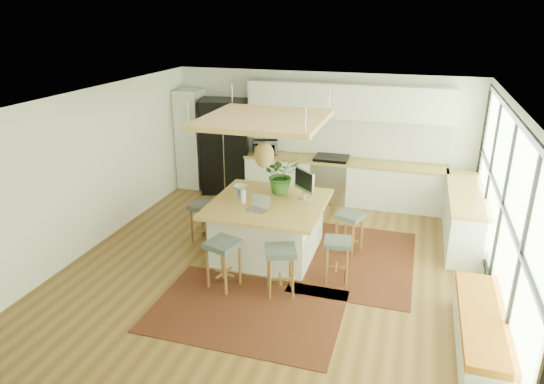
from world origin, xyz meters
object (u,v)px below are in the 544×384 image
(stool_near_right, at_px, (280,271))
(stool_left_side, at_px, (205,223))
(stool_near_left, at_px, (224,265))
(stool_right_front, at_px, (337,259))
(monitor, at_px, (304,183))
(island_plant, at_px, (281,178))
(stool_right_back, at_px, (349,232))
(laptop, at_px, (258,203))
(fridge, at_px, (225,151))
(island, at_px, (268,228))
(microwave, at_px, (266,146))

(stool_near_right, xyz_separation_m, stool_left_side, (-1.75, 1.23, 0.00))
(stool_near_left, height_order, stool_right_front, stool_near_left)
(monitor, relative_size, island_plant, 0.82)
(stool_left_side, bearing_deg, stool_right_back, 8.73)
(stool_near_left, distance_m, laptop, 1.13)
(stool_right_back, xyz_separation_m, stool_left_side, (-2.51, -0.38, 0.00))
(island_plant, bearing_deg, fridge, 131.39)
(island, bearing_deg, fridge, 124.61)
(stool_left_side, distance_m, island_plant, 1.59)
(laptop, bearing_deg, fridge, 132.33)
(stool_right_back, height_order, monitor, monitor)
(stool_right_front, relative_size, laptop, 1.96)
(island, height_order, stool_right_back, island)
(stool_near_left, relative_size, monitor, 1.37)
(stool_near_left, bearing_deg, stool_left_side, 124.52)
(island, distance_m, laptop, 0.70)
(stool_near_right, height_order, monitor, monitor)
(stool_near_left, height_order, island_plant, island_plant)
(stool_right_front, xyz_separation_m, island_plant, (-1.18, 1.04, 0.83))
(stool_right_front, bearing_deg, monitor, 129.63)
(stool_right_back, bearing_deg, fridge, 144.73)
(stool_near_left, bearing_deg, laptop, 73.72)
(stool_near_right, bearing_deg, fridge, 121.98)
(island, bearing_deg, stool_left_side, 176.50)
(stool_right_front, xyz_separation_m, monitor, (-0.74, 0.90, 0.83))
(stool_right_back, xyz_separation_m, laptop, (-1.36, -0.84, 0.70))
(stool_near_left, xyz_separation_m, laptop, (0.25, 0.85, 0.70))
(stool_near_right, relative_size, monitor, 1.33)
(stool_right_front, bearing_deg, stool_right_back, 87.93)
(stool_right_front, bearing_deg, island_plant, 138.52)
(stool_near_left, height_order, microwave, microwave)
(stool_near_left, bearing_deg, stool_near_right, 5.62)
(island, distance_m, stool_near_left, 1.28)
(island, xyz_separation_m, stool_near_right, (0.54, -1.15, -0.11))
(island_plant, bearing_deg, island, -99.68)
(island, bearing_deg, island_plant, 80.32)
(stool_near_left, distance_m, island_plant, 1.95)
(fridge, distance_m, microwave, 0.96)
(laptop, distance_m, microwave, 3.21)
(stool_right_back, distance_m, stool_left_side, 2.54)
(stool_near_left, xyz_separation_m, stool_right_back, (1.61, 1.69, 0.00))
(island, xyz_separation_m, monitor, (0.52, 0.34, 0.72))
(island, relative_size, stool_near_right, 2.56)
(stool_right_front, bearing_deg, stool_near_right, -140.30)
(microwave, bearing_deg, stool_near_left, -96.73)
(fridge, xyz_separation_m, island_plant, (1.94, -2.20, 0.26))
(stool_near_right, height_order, stool_right_front, stool_near_right)
(island, height_order, stool_near_left, island)
(stool_near_left, xyz_separation_m, stool_left_side, (-0.90, 1.31, 0.00))
(stool_near_right, distance_m, laptop, 1.20)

